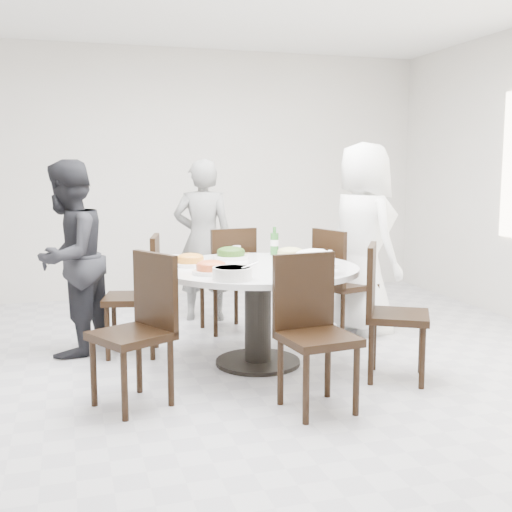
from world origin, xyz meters
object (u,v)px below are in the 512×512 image
object	(u,v)px
chair_sw	(131,332)
beverage_bottle	(274,241)
diner_left	(68,258)
chair_n	(226,279)
chair_se	(398,313)
chair_nw	(132,296)
diner_right	(363,239)
chair_ne	(345,283)
dining_table	(258,315)
chair_s	(318,335)
soup_bowl	(232,273)
diner_middle	(203,240)
rice_bowl	(313,264)

from	to	relation	value
chair_sw	beverage_bottle	world-z (taller)	beverage_bottle
diner_left	chair_n	bearing A→B (deg)	132.14
chair_sw	chair_se	distance (m)	1.84
chair_n	chair_se	bearing A→B (deg)	108.39
chair_nw	diner_right	size ratio (longest dim) A/B	0.56
chair_ne	dining_table	bearing A→B (deg)	103.76
chair_ne	chair_s	world-z (taller)	same
chair_ne	chair_n	world-z (taller)	same
chair_s	beverage_bottle	size ratio (longest dim) A/B	4.01
soup_bowl	diner_right	bearing A→B (deg)	37.55
chair_ne	diner_right	xyz separation A→B (m)	(0.20, 0.09, 0.37)
dining_table	chair_s	size ratio (longest dim) A/B	1.58
chair_nw	soup_bowl	xyz separation A→B (m)	(0.56, -1.02, 0.32)
dining_table	chair_s	distance (m)	1.00
chair_ne	soup_bowl	world-z (taller)	chair_ne
chair_se	beverage_bottle	xyz separation A→B (m)	(-0.53, 1.15, 0.39)
diner_middle	diner_left	xyz separation A→B (m)	(-1.25, -0.84, -0.01)
chair_s	diner_middle	bearing A→B (deg)	86.97
chair_nw	diner_left	xyz separation A→B (m)	(-0.47, 0.16, 0.29)
diner_left	rice_bowl	world-z (taller)	diner_left
chair_n	diner_middle	distance (m)	0.58
diner_left	soup_bowl	size ratio (longest dim) A/B	5.84
diner_middle	beverage_bottle	distance (m)	1.06
chair_s	chair_se	world-z (taller)	same
diner_right	soup_bowl	size ratio (longest dim) A/B	6.44
chair_s	beverage_bottle	world-z (taller)	beverage_bottle
chair_n	chair_se	distance (m)	1.85
diner_left	chair_ne	bearing A→B (deg)	114.53
chair_n	chair_nw	size ratio (longest dim) A/B	1.00
chair_s	diner_right	size ratio (longest dim) A/B	0.56
diner_right	rice_bowl	world-z (taller)	diner_right
dining_table	chair_n	world-z (taller)	chair_n
diner_right	diner_middle	xyz separation A→B (m)	(-1.27, 0.87, -0.07)
dining_table	beverage_bottle	bearing A→B (deg)	60.63
diner_left	beverage_bottle	world-z (taller)	diner_left
chair_nw	dining_table	bearing A→B (deg)	71.58
beverage_bottle	chair_s	bearing A→B (deg)	-98.20
chair_nw	rice_bowl	xyz separation A→B (m)	(1.16, -0.95, 0.34)
dining_table	soup_bowl	distance (m)	0.72
chair_s	dining_table	bearing A→B (deg)	87.76
dining_table	diner_right	bearing A→B (deg)	29.29
diner_left	rice_bowl	distance (m)	1.97
chair_sw	chair_se	size ratio (longest dim) A/B	1.00
chair_nw	rice_bowl	bearing A→B (deg)	63.16
soup_bowl	diner_left	bearing A→B (deg)	131.20
chair_nw	beverage_bottle	size ratio (longest dim) A/B	4.01
diner_middle	rice_bowl	distance (m)	1.98
diner_middle	diner_left	world-z (taller)	diner_middle
chair_sw	chair_s	distance (m)	1.15
chair_ne	chair_sw	xyz separation A→B (m)	(-1.97, -1.17, 0.00)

